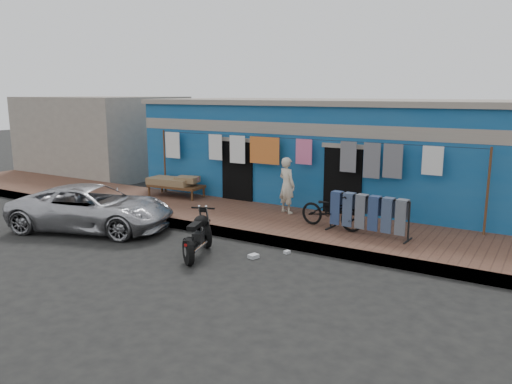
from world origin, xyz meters
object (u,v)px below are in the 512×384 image
(jeans_rack, at_px, (368,214))
(seated_person, at_px, (287,185))
(motorcycle, at_px, (197,234))
(charpoy, at_px, (176,187))
(bicycle, at_px, (332,207))
(car, at_px, (92,207))

(jeans_rack, bearing_deg, seated_person, 160.71)
(seated_person, distance_m, motorcycle, 3.76)
(motorcycle, bearing_deg, seated_person, 66.25)
(seated_person, bearing_deg, motorcycle, 107.47)
(motorcycle, distance_m, charpoy, 5.46)
(bicycle, distance_m, charpoy, 5.94)
(charpoy, xyz_separation_m, jeans_rack, (6.83, -1.06, 0.17))
(car, bearing_deg, seated_person, -67.93)
(bicycle, bearing_deg, seated_person, 70.80)
(jeans_rack, bearing_deg, car, -159.31)
(car, xyz_separation_m, bicycle, (5.67, 2.61, 0.19))
(car, height_order, jeans_rack, jeans_rack)
(seated_person, relative_size, bicycle, 0.93)
(car, bearing_deg, charpoy, -16.11)
(seated_person, height_order, charpoy, seated_person)
(car, relative_size, seated_person, 2.75)
(charpoy, relative_size, jeans_rack, 0.94)
(bicycle, bearing_deg, motorcycle, 152.44)
(charpoy, bearing_deg, motorcycle, -44.66)
(car, height_order, seated_person, seated_person)
(motorcycle, bearing_deg, bicycle, 35.77)
(car, xyz_separation_m, seated_person, (3.96, 3.45, 0.43))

